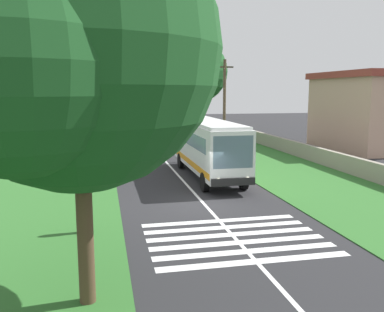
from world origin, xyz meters
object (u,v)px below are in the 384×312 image
object	(u,v)px
pedestrian	(83,211)
trailing_minibus_0	(143,115)
roadside_tree_left_0	(70,56)
roadside_tree_right_0	(195,73)
utility_pole	(224,109)
trailing_car_1	(160,131)
trailing_car_0	(132,140)
roadside_tree_left_1	(97,70)
trailing_car_3	(122,123)
roadside_tree_right_1	(175,75)
roadside_building	(367,111)
roadside_tree_left_2	(94,80)
roadside_tree_right_2	(162,84)
trailing_car_2	(149,126)
coach_bus	(208,145)

from	to	relation	value
pedestrian	trailing_minibus_0	bearing A→B (deg)	-7.94
roadside_tree_left_0	roadside_tree_right_0	size ratio (longest dim) A/B	0.87
utility_pole	pedestrian	bearing A→B (deg)	146.72
trailing_car_1	trailing_car_0	bearing A→B (deg)	155.54
roadside_tree_left_1	trailing_car_3	bearing A→B (deg)	-8.64
trailing_car_1	utility_pole	bearing A→B (deg)	-171.44
roadside_tree_right_1	utility_pole	distance (m)	30.52
pedestrian	roadside_building	bearing A→B (deg)	-53.16
trailing_car_3	utility_pole	xyz separation A→B (m)	(-32.55, -6.74, 3.56)
pedestrian	roadside_tree_left_1	bearing A→B (deg)	-1.07
roadside_building	trailing_minibus_0	bearing A→B (deg)	26.24
trailing_car_0	roadside_tree_left_0	distance (m)	32.24
roadside_tree_left_2	roadside_tree_right_2	xyz separation A→B (m)	(10.66, -11.39, -0.40)
utility_pole	trailing_car_2	bearing A→B (deg)	6.85
trailing_car_3	roadside_tree_right_1	xyz separation A→B (m)	(-2.30, -7.85, 7.41)
roadside_tree_left_2	roadside_tree_right_0	xyz separation A→B (m)	(-12.59, -12.09, 0.58)
coach_bus	roadside_building	size ratio (longest dim) A/B	0.99
trailing_car_0	roadside_building	size ratio (longest dim) A/B	0.38
roadside_tree_left_0	coach_bus	bearing A→B (deg)	-25.70
trailing_car_1	trailing_minibus_0	xyz separation A→B (m)	(21.27, -0.05, 0.88)
roadside_tree_left_0	roadside_tree_left_1	world-z (taller)	roadside_tree_left_1
roadside_tree_left_2	roadside_tree_right_1	world-z (taller)	roadside_tree_right_1
trailing_car_2	roadside_tree_left_2	world-z (taller)	roadside_tree_left_2
utility_pole	roadside_building	distance (m)	15.64
roadside_tree_right_1	trailing_minibus_0	bearing A→B (deg)	21.90
trailing_car_1	roadside_tree_right_0	distance (m)	8.33
coach_bus	trailing_car_2	world-z (taller)	coach_bus
roadside_tree_right_1	roadside_tree_right_2	size ratio (longest dim) A/B	1.12
trailing_car_0	roadside_tree_left_2	world-z (taller)	roadside_tree_left_2
trailing_car_1	roadside_tree_left_1	world-z (taller)	roadside_tree_left_1
roadside_tree_right_1	coach_bus	bearing A→B (deg)	173.58
roadside_tree_right_0	coach_bus	bearing A→B (deg)	169.57
trailing_car_3	pedestrian	world-z (taller)	pedestrian
utility_pole	trailing_car_1	bearing A→B (deg)	8.56
roadside_tree_left_1	roadside_tree_right_2	distance (m)	31.59
trailing_car_1	roadside_tree_left_2	distance (m)	15.17
coach_bus	trailing_car_0	xyz separation A→B (m)	(16.14, 3.82, -1.48)
trailing_car_2	pedestrian	xyz separation A→B (m)	(-42.71, 7.36, 0.24)
trailing_car_1	roadside_tree_right_2	bearing A→B (deg)	-8.91
roadside_tree_right_2	pedestrian	xyz separation A→B (m)	(-56.50, 11.18, -5.87)
trailing_minibus_0	roadside_tree_left_0	bearing A→B (deg)	172.92
trailing_car_3	roadside_building	size ratio (longest dim) A/B	0.38
trailing_minibus_0	roadside_tree_left_1	xyz separation A→B (m)	(-29.18, 7.31, 6.10)
coach_bus	roadside_tree_left_2	xyz separation A→B (m)	(36.12, 7.76, 5.03)
trailing_car_1	roadside_tree_right_1	bearing A→B (deg)	-18.58
coach_bus	roadside_tree_right_2	world-z (taller)	roadside_tree_right_2
roadside_tree_left_1	pedestrian	world-z (taller)	roadside_tree_left_1
roadside_tree_left_1	roadside_tree_right_0	bearing A→B (deg)	-60.41
roadside_tree_left_2	utility_pole	bearing A→B (deg)	-160.09
trailing_car_3	roadside_tree_right_0	xyz separation A→B (m)	(-15.40, -8.06, 7.10)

